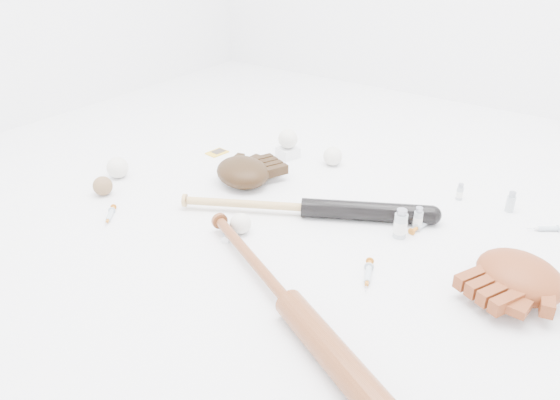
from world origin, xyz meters
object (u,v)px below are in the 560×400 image
Objects in this scene: bat_wood at (290,304)px; pedestal at (288,153)px; bat_dark at (304,207)px; glove_dark at (243,172)px.

bat_wood reaches higher than pedestal.
bat_dark is 0.48m from pedestal.
bat_dark is 0.32m from glove_dark.
bat_wood is at bearing -19.18° from glove_dark.
glove_dark is (-0.31, 0.07, 0.02)m from bat_dark.
bat_wood is 3.73× the size of glove_dark.
glove_dark reaches higher than bat_dark.
bat_wood is (0.24, -0.44, 0.00)m from bat_dark.
bat_wood is at bearing -89.07° from bat_dark.
pedestal is (-0.00, 0.29, -0.03)m from glove_dark.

